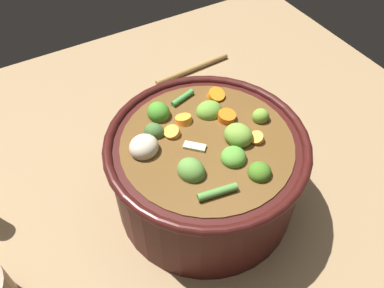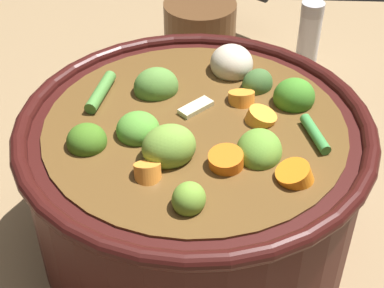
% 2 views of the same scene
% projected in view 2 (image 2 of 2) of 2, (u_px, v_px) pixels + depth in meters
% --- Properties ---
extents(ground_plane, '(1.10, 1.10, 0.00)m').
position_uv_depth(ground_plane, '(194.00, 240.00, 0.58)').
color(ground_plane, '#8C704C').
extents(cooking_pot, '(0.31, 0.31, 0.17)m').
position_uv_depth(cooking_pot, '(195.00, 181.00, 0.53)').
color(cooking_pot, '#38110F').
rests_on(cooking_pot, ground_plane).
extents(salt_shaker, '(0.03, 0.03, 0.10)m').
position_uv_depth(salt_shaker, '(309.00, 35.00, 0.81)').
color(salt_shaker, silver).
rests_on(salt_shaker, ground_plane).
extents(small_saucepan, '(0.15, 0.17, 0.08)m').
position_uv_depth(small_saucepan, '(201.00, 27.00, 0.85)').
color(small_saucepan, brown).
rests_on(small_saucepan, ground_plane).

